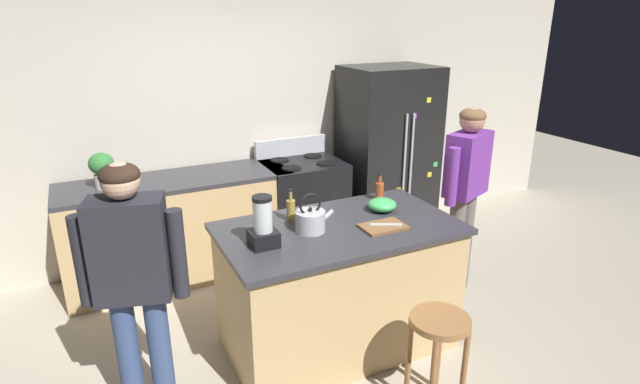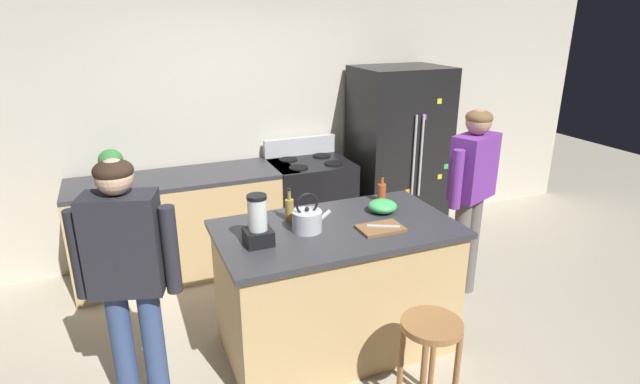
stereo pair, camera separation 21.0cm
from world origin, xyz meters
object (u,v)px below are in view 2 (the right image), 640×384
Objects in this scene: refrigerator at (397,156)px; potted_plant at (111,164)px; person_by_sink_right at (472,187)px; mixing_bowl at (383,206)px; bottle_cooking_sauce at (382,192)px; person_by_island_left at (127,267)px; cutting_board at (381,228)px; tea_kettle at (307,220)px; chef_knife at (383,226)px; stove_range at (311,206)px; kitchen_island at (336,287)px; bottle_vinegar at (289,209)px; blender_appliance at (258,224)px; bar_stool at (430,342)px.

potted_plant is (-2.75, 0.05, 0.21)m from refrigerator.
person_by_sink_right reaches higher than mixing_bowl.
bottle_cooking_sauce is 1.03× the size of mixing_bowl.
cutting_board is at bearing -1.93° from person_by_island_left.
refrigerator is 6.61× the size of tea_kettle.
refrigerator is 8.27× the size of chef_knife.
refrigerator is 1.06m from stove_range.
person_by_sink_right is (1.30, 0.22, 0.51)m from kitchen_island.
bottle_vinegar is 1.07× the size of chef_knife.
blender_appliance is (-1.86, -0.28, 0.10)m from person_by_sink_right.
refrigerator reaches higher than bottle_cooking_sauce.
bar_stool is at bearing -55.67° from potted_plant.
potted_plant is 1.36× the size of chef_knife.
person_by_sink_right is at bearing -55.72° from stove_range.
kitchen_island is at bearing -170.47° from person_by_sink_right.
mixing_bowl is at bearing 58.70° from cutting_board.
bar_stool is 1.25m from blender_appliance.
tea_kettle is (0.36, 0.07, -0.06)m from blender_appliance.
refrigerator is 2.61m from bar_stool.
potted_plant is at bearing 91.13° from person_by_island_left.
blender_appliance is 1.15m from bottle_cooking_sauce.
tea_kettle is at bearing -157.83° from bottle_cooking_sauce.
refrigerator is 7.71× the size of bottle_vinegar.
blender_appliance is 1.39× the size of bottle_vinegar.
chef_knife is (-0.14, -0.27, -0.02)m from mixing_bowl.
tea_kettle is 0.51m from chef_knife.
kitchen_island is 5.44× the size of cutting_board.
kitchen_island is 1.44m from person_by_island_left.
kitchen_island is 6.92× the size of bottle_vinegar.
potted_plant is 1.27× the size of bottle_vinegar.
cutting_board is at bearing -152.92° from chef_knife.
bar_stool is 1.28m from bottle_cooking_sauce.
kitchen_island is 1.02× the size of person_by_island_left.
bottle_vinegar is at bearing -173.92° from bottle_cooking_sauce.
bar_stool is at bearing -43.24° from blender_appliance.
person_by_island_left is 1.14m from bottle_vinegar.
person_by_sink_right reaches higher than bottle_cooking_sauce.
tea_kettle is (-1.51, -0.21, 0.04)m from person_by_sink_right.
bar_stool is 2.12× the size of potted_plant.
mixing_bowl is at bearing -117.06° from bottle_cooking_sauce.
person_by_sink_right is (0.89, -1.31, 0.50)m from stove_range.
refrigerator is 2.86× the size of bar_stool.
mixing_bowl is 0.63m from tea_kettle.
blender_appliance is 1.52× the size of bottle_cooking_sauce.
tea_kettle is at bearing -52.71° from potted_plant.
person_by_sink_right is at bearing 44.42° from bar_stool.
person_by_island_left is at bearing -172.98° from mixing_bowl.
chef_knife is at bearing 87.19° from bar_stool.
bottle_cooking_sauce is at bearing 22.17° from tea_kettle.
refrigerator is 2.17m from tea_kettle.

